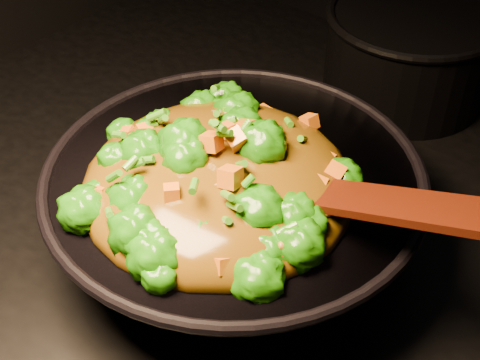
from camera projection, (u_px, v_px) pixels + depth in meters
The scene contains 4 objects.
wok at pixel (234, 212), 0.76m from camera, with size 0.41×0.41×0.11m, color black, non-canonical shape.
stir_fry at pixel (217, 152), 0.67m from camera, with size 0.29×0.29×0.10m, color #227D08, non-canonical shape.
spatula at pixel (381, 203), 0.61m from camera, with size 0.32×0.05×0.01m, color #361303.
back_pot at pixel (408, 54), 1.00m from camera, with size 0.24×0.24×0.14m, color black.
Camera 1 is at (0.34, -0.52, 1.49)m, focal length 50.00 mm.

